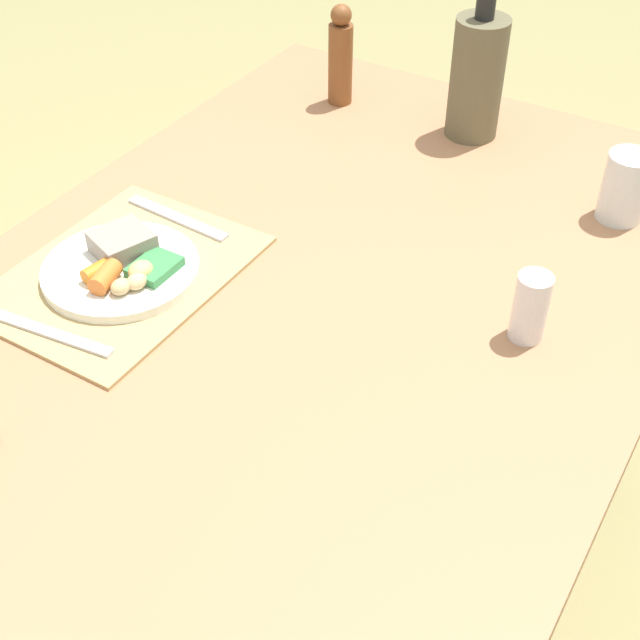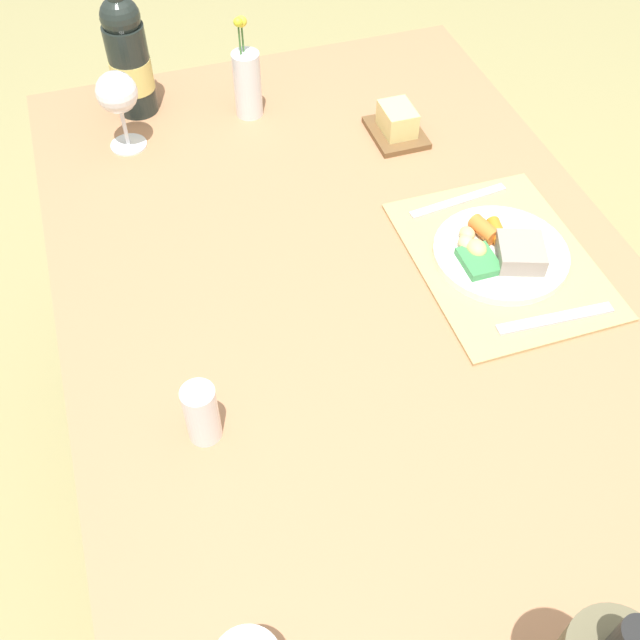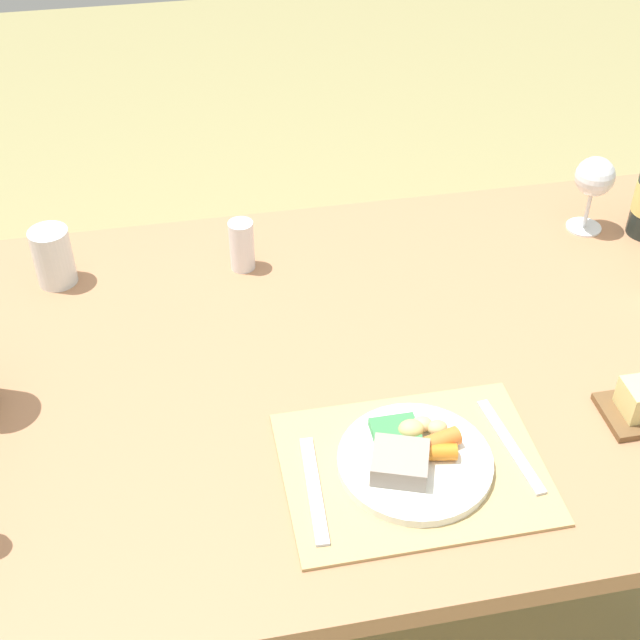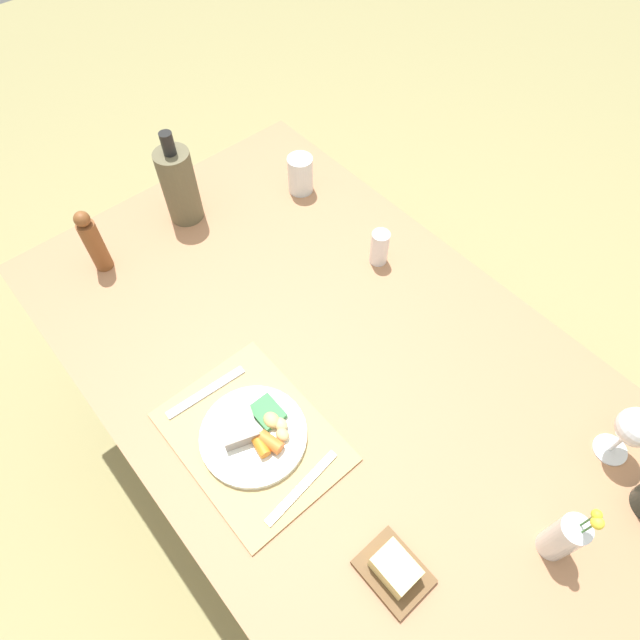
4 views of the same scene
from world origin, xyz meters
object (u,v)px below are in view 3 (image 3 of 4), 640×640
Objects in this scene: fork at (314,489)px; water_tumbler at (54,260)px; knife at (510,445)px; dining_table at (351,398)px; wine_glass at (595,179)px; salt_shaker at (242,245)px; dinner_plate at (413,457)px.

water_tumbler is (-0.38, 0.59, 0.04)m from fork.
fork and knife have the same top height.
dining_table is 8.13× the size of knife.
salt_shaker is (-0.70, -0.00, -0.06)m from wine_glass.
dining_table is at bearing 98.07° from dinner_plate.
water_tumbler is at bearing 126.12° from fork.
dining_table is at bearing -32.93° from water_tumbler.
knife is at bearing -39.55° from water_tumbler.
dining_table is 15.84× the size of salt_shaker.
wine_glass is at bearing 28.65° from dining_table.
water_tumbler is at bearing 147.07° from dining_table.
wine_glass is (0.52, 0.55, 0.09)m from dinner_plate.
salt_shaker is at bearing 96.62° from fork.
knife is 1.75× the size of water_tumbler.
wine_glass is at bearing 0.16° from salt_shaker.
knife is at bearing -58.24° from salt_shaker.
dinner_plate is at bearing -71.52° from salt_shaker.
dinner_plate is at bearing -47.05° from water_tumbler.
dining_table is 8.14× the size of fork.
fork is 1.95× the size of salt_shaker.
water_tumbler is (-0.49, 0.32, 0.14)m from dining_table.
fork is 0.57m from salt_shaker.
dining_table is 0.28m from dinner_plate.
dinner_plate is 0.58m from salt_shaker.
salt_shaker is (-0.03, 0.57, 0.04)m from fork.
knife is at bearing -52.31° from dining_table.
fork is 0.31m from knife.
dinner_plate is (0.04, -0.25, 0.11)m from dining_table.
fork is at bearing -139.48° from wine_glass.
dinner_plate is at bearing 11.38° from fork.
wine_glass is at bearing -1.05° from water_tumbler.
dinner_plate reaches higher than dining_table.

